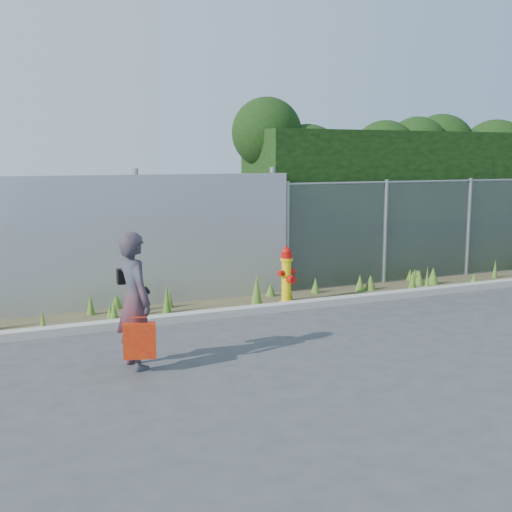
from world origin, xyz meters
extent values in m
plane|color=#3D3D3F|center=(0.00, 0.00, 0.00)|extent=(80.00, 80.00, 0.00)
cube|color=#A7A197|center=(0.00, 1.80, 0.06)|extent=(16.00, 0.22, 0.12)
cube|color=#494129|center=(0.00, 2.40, 0.01)|extent=(16.00, 1.20, 0.01)
cone|color=#39611D|center=(-2.33, 2.12, 0.16)|extent=(0.17, 0.17, 0.32)
cone|color=#39611D|center=(3.75, 2.74, 0.15)|extent=(0.13, 0.13, 0.29)
cone|color=#39611D|center=(-2.11, 2.99, 0.15)|extent=(0.20, 0.20, 0.30)
cone|color=#39611D|center=(1.48, 2.70, 0.15)|extent=(0.17, 0.17, 0.29)
cone|color=#39611D|center=(3.99, 2.96, 0.11)|extent=(0.24, 0.24, 0.21)
cone|color=#39611D|center=(4.63, 2.05, 0.12)|extent=(0.20, 0.20, 0.24)
cone|color=#39611D|center=(0.61, 2.79, 0.13)|extent=(0.19, 0.19, 0.25)
cone|color=#39611D|center=(3.22, 2.12, 0.20)|extent=(0.18, 0.18, 0.40)
cone|color=#39611D|center=(3.42, 1.95, 0.25)|extent=(0.10, 0.10, 0.49)
cone|color=#39611D|center=(-2.34, 2.37, 0.11)|extent=(0.12, 0.12, 0.23)
cone|color=#39611D|center=(3.69, 2.52, 0.15)|extent=(0.19, 0.19, 0.31)
cone|color=#39611D|center=(-1.44, 2.34, 0.25)|extent=(0.14, 0.14, 0.49)
cone|color=#39611D|center=(-1.29, 2.67, 0.16)|extent=(0.13, 0.13, 0.33)
cone|color=#39611D|center=(5.58, 2.47, 0.19)|extent=(0.10, 0.10, 0.38)
cone|color=#39611D|center=(-2.57, 2.72, 0.18)|extent=(0.14, 0.14, 0.35)
cone|color=#39611D|center=(2.30, 2.49, 0.16)|extent=(0.18, 0.18, 0.33)
cone|color=#39611D|center=(-1.92, 2.38, 0.17)|extent=(0.16, 0.16, 0.33)
cone|color=#39611D|center=(-3.37, 1.96, 0.18)|extent=(0.11, 0.11, 0.36)
cone|color=#39611D|center=(0.08, 2.22, 0.27)|extent=(0.20, 0.20, 0.54)
cone|color=#39611D|center=(-1.68, 2.68, 0.26)|extent=(0.11, 0.11, 0.52)
cone|color=#39611D|center=(0.77, 2.35, 0.22)|extent=(0.10, 0.10, 0.43)
cone|color=#39611D|center=(2.55, 2.51, 0.15)|extent=(0.22, 0.22, 0.30)
cone|color=#39611D|center=(3.98, 2.46, 0.17)|extent=(0.24, 0.24, 0.35)
cone|color=#39611D|center=(3.82, 2.98, 0.12)|extent=(0.16, 0.16, 0.24)
cube|color=#AFB1B6|center=(-3.25, 3.00, 1.10)|extent=(8.50, 0.08, 2.20)
cylinder|color=gray|center=(-1.70, 3.12, 1.15)|extent=(0.10, 0.10, 2.30)
cylinder|color=gray|center=(0.80, 3.12, 1.15)|extent=(0.10, 0.10, 2.30)
cube|color=gray|center=(4.25, 3.00, 1.00)|extent=(6.50, 0.03, 2.00)
cylinder|color=gray|center=(4.25, 3.00, 2.00)|extent=(6.50, 0.04, 0.04)
cylinder|color=gray|center=(1.05, 3.00, 1.02)|extent=(0.07, 0.07, 2.05)
cylinder|color=gray|center=(3.20, 3.00, 1.02)|extent=(0.07, 0.07, 2.05)
cylinder|color=gray|center=(5.30, 3.00, 1.02)|extent=(0.07, 0.07, 2.05)
cube|color=black|center=(4.55, 4.00, 1.50)|extent=(7.30, 1.60, 3.00)
sphere|color=black|center=(1.23, 4.29, 2.96)|extent=(1.39, 1.39, 1.39)
sphere|color=black|center=(2.01, 4.07, 2.30)|extent=(1.66, 1.66, 1.66)
sphere|color=black|center=(2.80, 3.88, 2.37)|extent=(1.29, 1.29, 1.29)
sphere|color=black|center=(3.82, 3.97, 2.56)|extent=(1.38, 1.38, 1.38)
sphere|color=black|center=(4.60, 3.90, 2.69)|extent=(1.30, 1.30, 1.30)
sphere|color=black|center=(5.54, 4.26, 2.68)|extent=(1.51, 1.51, 1.51)
sphere|color=black|center=(6.00, 3.90, 2.47)|extent=(1.22, 1.22, 1.22)
sphere|color=black|center=(7.10, 4.20, 2.51)|extent=(1.66, 1.66, 1.66)
cylinder|color=yellow|center=(0.62, 2.20, 0.03)|extent=(0.25, 0.25, 0.05)
cylinder|color=yellow|center=(0.62, 2.20, 0.38)|extent=(0.16, 0.16, 0.75)
cylinder|color=yellow|center=(0.62, 2.20, 0.77)|extent=(0.21, 0.21, 0.04)
cylinder|color=#B20F0A|center=(0.62, 2.20, 0.83)|extent=(0.19, 0.19, 0.09)
sphere|color=#B20F0A|center=(0.62, 2.20, 0.89)|extent=(0.17, 0.17, 0.17)
cylinder|color=#B20F0A|center=(0.62, 2.20, 0.98)|extent=(0.04, 0.04, 0.04)
cylinder|color=#B20F0A|center=(0.50, 2.20, 0.55)|extent=(0.09, 0.10, 0.10)
cylinder|color=#B20F0A|center=(0.75, 2.20, 0.55)|extent=(0.09, 0.10, 0.10)
cylinder|color=#B20F0A|center=(0.62, 2.07, 0.44)|extent=(0.13, 0.11, 0.13)
imported|color=#0D4956|center=(-2.52, -0.03, 0.82)|extent=(0.50, 0.66, 1.63)
cube|color=red|center=(-2.53, -0.28, 0.39)|extent=(0.37, 0.14, 0.41)
cylinder|color=red|center=(-2.53, -0.28, 0.67)|extent=(0.18, 0.02, 0.02)
cube|color=black|center=(-2.54, 0.18, 1.07)|extent=(0.25, 0.10, 0.18)
camera|label=1|loc=(-4.24, -7.35, 2.49)|focal=45.00mm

